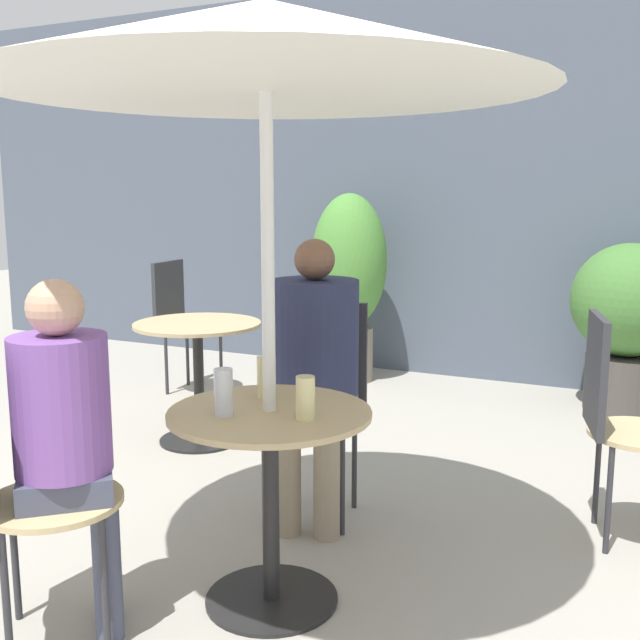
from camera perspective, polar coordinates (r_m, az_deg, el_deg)
ground_plane at (r=2.80m, az=-6.24°, el=-21.14°), size 20.00×20.00×0.00m
storefront_wall at (r=5.81m, az=12.86°, el=10.14°), size 10.00×0.06×3.00m
cafe_table_near at (r=2.63m, az=-3.81°, el=-11.26°), size 0.70×0.70×0.70m
cafe_table_far at (r=4.35m, az=-9.27°, el=-2.81°), size 0.72×0.72×0.70m
bistro_chair_0 at (r=3.36m, az=0.16°, el=-5.26°), size 0.45×0.47×0.94m
bistro_chair_1 at (r=2.56m, az=-22.10°, el=-10.84°), size 0.50×0.50×0.94m
bistro_chair_2 at (r=3.30m, az=21.78°, el=-6.25°), size 0.47×0.45×0.94m
bistro_chair_4 at (r=5.49m, az=-10.59°, el=0.45°), size 0.44×0.44×0.94m
seated_person_0 at (r=3.17m, az=-0.47°, el=-3.01°), size 0.39×0.42×1.24m
seated_person_1 at (r=2.50m, az=-18.72°, el=-7.61°), size 0.38×0.38×1.17m
beer_glass_0 at (r=2.45m, az=-1.12°, el=-5.95°), size 0.06×0.06×0.14m
beer_glass_1 at (r=2.70m, az=-4.10°, el=-4.38°), size 0.07×0.07×0.15m
beer_glass_2 at (r=2.50m, az=-7.36°, el=-5.48°), size 0.06×0.06×0.16m
potted_plant_0 at (r=5.67m, az=2.23°, el=3.44°), size 0.57×0.57×1.43m
potted_plant_1 at (r=5.28m, az=22.40°, el=0.31°), size 0.73×0.73×1.11m
umbrella at (r=2.50m, az=-4.19°, el=20.05°), size 1.82×1.82×2.03m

